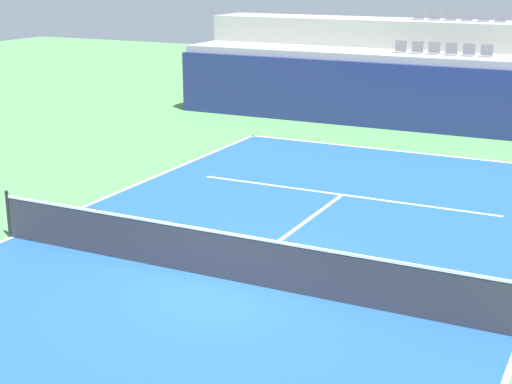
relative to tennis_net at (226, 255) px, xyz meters
The scene contains 12 objects.
ground_plane 0.51m from the tennis_net, ahead, with size 80.00×80.00×0.00m, color #4C8C4C.
court_surface 0.50m from the tennis_net, ahead, with size 11.00×24.00×0.01m, color #1E4C99.
baseline_far 11.96m from the tennis_net, 90.00° to the left, with size 11.00×0.10×0.00m, color white.
sideline_left 5.47m from the tennis_net, behind, with size 0.10×24.00×0.00m, color white.
service_line_far 6.42m from the tennis_net, 90.00° to the left, with size 8.26×0.10×0.00m, color white.
centre_service_line 3.24m from the tennis_net, 90.00° to the left, with size 0.10×6.40×0.00m, color white.
back_wall 15.34m from the tennis_net, 90.00° to the left, with size 20.63×0.30×2.42m, color navy.
stands_tier_lower 16.69m from the tennis_net, 90.00° to the left, with size 20.63×2.40×2.68m, color #9E9E99.
stands_tier_upper 19.12m from the tennis_net, 90.00° to the left, with size 20.63×2.40×3.76m, color #9E9E99.
seating_row_lower 16.92m from the tennis_net, 90.00° to the left, with size 3.63×0.44×0.44m.
seating_row_upper 19.46m from the tennis_net, 90.00° to the left, with size 3.63×0.44×0.44m.
tennis_net is the anchor object (origin of this frame).
Camera 1 is at (6.62, -12.04, 5.82)m, focal length 53.89 mm.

